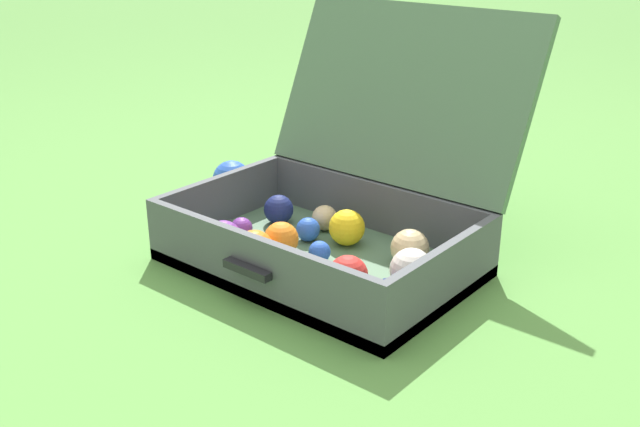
{
  "coord_description": "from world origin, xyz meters",
  "views": [
    {
      "loc": [
        0.95,
        -1.02,
        0.7
      ],
      "look_at": [
        0.05,
        0.07,
        0.12
      ],
      "focal_mm": 41.97,
      "sensor_mm": 36.0,
      "label": 1
    }
  ],
  "objects": [
    {
      "name": "ground_plane",
      "position": [
        0.0,
        0.0,
        0.0
      ],
      "size": [
        16.0,
        16.0,
        0.0
      ],
      "primitive_type": "plane",
      "color": "#569342"
    },
    {
      "name": "open_suitcase",
      "position": [
        0.05,
        0.13,
        0.11
      ],
      "size": [
        0.61,
        0.6,
        0.51
      ],
      "color": "#4C7051",
      "rests_on": "ground"
    },
    {
      "name": "stray_ball_on_grass",
      "position": [
        -0.39,
        0.24,
        0.05
      ],
      "size": [
        0.1,
        0.1,
        0.1
      ],
      "primitive_type": "sphere",
      "color": "blue",
      "rests_on": "ground"
    }
  ]
}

